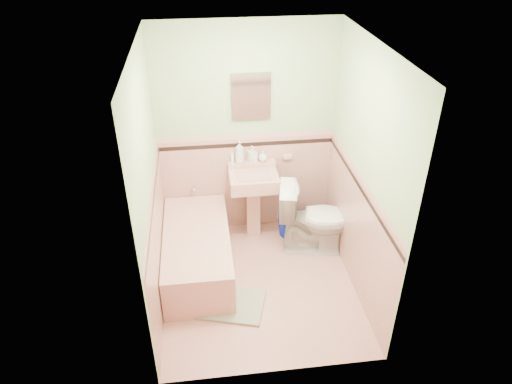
{
  "coord_description": "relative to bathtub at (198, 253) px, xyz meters",
  "views": [
    {
      "loc": [
        -0.51,
        -3.72,
        3.48
      ],
      "look_at": [
        0.0,
        0.25,
        1.0
      ],
      "focal_mm": 33.1,
      "sensor_mm": 36.0,
      "label": 1
    }
  ],
  "objects": [
    {
      "name": "cap_back",
      "position": [
        0.63,
        0.75,
        0.99
      ],
      "size": [
        2.0,
        0.0,
        2.0
      ],
      "primitive_type": "plane",
      "rotation": [
        1.57,
        0.0,
        0.0
      ],
      "color": "#D5968E",
      "rests_on": "ground"
    },
    {
      "name": "floor",
      "position": [
        0.63,
        -0.33,
        -0.23
      ],
      "size": [
        2.2,
        2.2,
        0.0
      ],
      "primitive_type": "plane",
      "color": "#D5998B",
      "rests_on": "ground"
    },
    {
      "name": "sink_faucet",
      "position": [
        0.68,
        0.67,
        0.72
      ],
      "size": [
        0.02,
        0.02,
        0.1
      ],
      "primitive_type": "cylinder",
      "color": "silver",
      "rests_on": "sink"
    },
    {
      "name": "wall_back",
      "position": [
        0.63,
        0.77,
        1.02
      ],
      "size": [
        2.5,
        0.0,
        2.5
      ],
      "primitive_type": "plane",
      "rotation": [
        1.57,
        0.0,
        0.0
      ],
      "color": "beige",
      "rests_on": "ground"
    },
    {
      "name": "wainscot_right",
      "position": [
        1.62,
        -0.33,
        0.38
      ],
      "size": [
        0.0,
        2.2,
        2.2
      ],
      "primitive_type": "plane",
      "rotation": [
        1.57,
        0.0,
        -1.57
      ],
      "color": "#D79E90",
      "rests_on": "ground"
    },
    {
      "name": "wainscot_left",
      "position": [
        -0.36,
        -0.33,
        0.38
      ],
      "size": [
        0.0,
        2.2,
        2.2
      ],
      "primitive_type": "plane",
      "rotation": [
        1.57,
        0.0,
        1.57
      ],
      "color": "#D79E90",
      "rests_on": "ground"
    },
    {
      "name": "accent_left",
      "position": [
        -0.35,
        -0.33,
        0.89
      ],
      "size": [
        0.0,
        2.2,
        2.2
      ],
      "primitive_type": "plane",
      "rotation": [
        1.57,
        0.0,
        1.57
      ],
      "color": "black",
      "rests_on": "ground"
    },
    {
      "name": "soap_dish",
      "position": [
        1.1,
        0.73,
        0.72
      ],
      "size": [
        0.11,
        0.06,
        0.04
      ],
      "primitive_type": "cube",
      "color": "tan",
      "rests_on": "wall_back"
    },
    {
      "name": "tube",
      "position": [
        0.46,
        0.71,
        0.75
      ],
      "size": [
        0.04,
        0.04,
        0.12
      ],
      "primitive_type": "cylinder",
      "rotation": [
        0.0,
        0.0,
        -0.2
      ],
      "color": "white",
      "rests_on": "sink"
    },
    {
      "name": "wall_right",
      "position": [
        1.63,
        -0.33,
        1.02
      ],
      "size": [
        0.0,
        2.5,
        2.5
      ],
      "primitive_type": "plane",
      "rotation": [
        1.57,
        0.0,
        -1.57
      ],
      "color": "beige",
      "rests_on": "ground"
    },
    {
      "name": "cap_right",
      "position": [
        1.61,
        -0.33,
        1.0
      ],
      "size": [
        0.0,
        2.2,
        2.2
      ],
      "primitive_type": "plane",
      "rotation": [
        1.57,
        0.0,
        -1.57
      ],
      "color": "#D5968E",
      "rests_on": "ground"
    },
    {
      "name": "accent_back",
      "position": [
        0.63,
        0.75,
        0.9
      ],
      "size": [
        2.0,
        0.0,
        2.0
      ],
      "primitive_type": "plane",
      "rotation": [
        1.57,
        0.0,
        0.0
      ],
      "color": "black",
      "rests_on": "ground"
    },
    {
      "name": "cap_front",
      "position": [
        0.63,
        -1.41,
        0.99
      ],
      "size": [
        2.0,
        0.0,
        2.0
      ],
      "primitive_type": "plane",
      "rotation": [
        -1.57,
        0.0,
        0.0
      ],
      "color": "#D5968E",
      "rests_on": "ground"
    },
    {
      "name": "soap_bottle_left",
      "position": [
        0.54,
        0.71,
        0.83
      ],
      "size": [
        0.14,
        0.14,
        0.27
      ],
      "primitive_type": "imported",
      "rotation": [
        0.0,
        0.0,
        0.36
      ],
      "color": "#B2B2B2",
      "rests_on": "sink"
    },
    {
      "name": "medicine_cabinet",
      "position": [
        0.68,
        0.74,
        1.47
      ],
      "size": [
        0.39,
        0.04,
        0.48
      ],
      "primitive_type": "cube",
      "color": "white",
      "rests_on": "wall_back"
    },
    {
      "name": "bathtub",
      "position": [
        0.0,
        0.0,
        0.0
      ],
      "size": [
        0.7,
        1.5,
        0.45
      ],
      "primitive_type": "cube",
      "color": "tan",
      "rests_on": "floor"
    },
    {
      "name": "tub_faucet",
      "position": [
        0.0,
        0.72,
        0.41
      ],
      "size": [
        0.04,
        0.12,
        0.04
      ],
      "primitive_type": "cylinder",
      "rotation": [
        1.57,
        0.0,
        0.0
      ],
      "color": "silver",
      "rests_on": "wall_back"
    },
    {
      "name": "wainscot_back",
      "position": [
        0.63,
        0.76,
        0.38
      ],
      "size": [
        2.0,
        0.0,
        2.0
      ],
      "primitive_type": "plane",
      "rotation": [
        1.57,
        0.0,
        0.0
      ],
      "color": "#D79E90",
      "rests_on": "ground"
    },
    {
      "name": "soap_bottle_mid",
      "position": [
        0.69,
        0.71,
        0.79
      ],
      "size": [
        0.12,
        0.12,
        0.2
      ],
      "primitive_type": "imported",
      "rotation": [
        0.0,
        0.0,
        0.37
      ],
      "color": "#B2B2B2",
      "rests_on": "sink"
    },
    {
      "name": "wall_left",
      "position": [
        -0.37,
        -0.33,
        1.02
      ],
      "size": [
        0.0,
        2.5,
        2.5
      ],
      "primitive_type": "plane",
      "rotation": [
        1.57,
        0.0,
        1.57
      ],
      "color": "beige",
      "rests_on": "ground"
    },
    {
      "name": "cap_left",
      "position": [
        -0.35,
        -0.33,
        1.0
      ],
      "size": [
        0.0,
        2.2,
        2.2
      ],
      "primitive_type": "plane",
      "rotation": [
        1.57,
        0.0,
        1.57
      ],
      "color": "#D5968E",
      "rests_on": "ground"
    },
    {
      "name": "bucket",
      "position": [
        1.11,
        0.51,
        -0.08
      ],
      "size": [
        0.33,
        0.33,
        0.28
      ],
      "primitive_type": null,
      "rotation": [
        0.0,
        0.0,
        -0.19
      ],
      "color": "#071EBA",
      "rests_on": "floor"
    },
    {
      "name": "toilet",
      "position": [
        1.34,
        0.21,
        0.19
      ],
      "size": [
        0.89,
        0.61,
        0.83
      ],
      "primitive_type": "imported",
      "rotation": [
        0.0,
        0.0,
        1.38
      ],
      "color": "white",
      "rests_on": "floor"
    },
    {
      "name": "ceiling",
      "position": [
        0.63,
        -0.33,
        2.27
      ],
      "size": [
        2.2,
        2.2,
        0.0
      ],
      "primitive_type": "plane",
      "rotation": [
        3.14,
        0.0,
        0.0
      ],
      "color": "white",
      "rests_on": "ground"
    },
    {
      "name": "wainscot_front",
      "position": [
        0.63,
        -1.42,
        0.38
      ],
      "size": [
        2.0,
        0.0,
        2.0
      ],
      "primitive_type": "plane",
      "rotation": [
        -1.57,
        0.0,
        0.0
      ],
      "color": "#D79E90",
      "rests_on": "ground"
    },
    {
      "name": "sink",
      "position": [
        0.68,
        0.53,
        0.21
      ],
      "size": [
        0.55,
        0.48,
        0.86
      ],
      "primitive_type": null,
      "color": "tan",
      "rests_on": "floor"
    },
    {
      "name": "shoe",
      "position": [
        0.13,
        -0.51,
        -0.16
      ],
      "size": [
        0.18,
        0.12,
        0.07
      ],
      "primitive_type": "cube",
      "rotation": [
        0.0,
        0.0,
        0.24
      ],
      "color": "#BF1E59",
      "rests_on": "bath_mat"
    },
    {
      "name": "wall_front",
      "position": [
        0.63,
        -1.43,
        1.02
      ],
      "size": [
        2.5,
        0.0,
        2.5
      ],
      "primitive_type": "plane",
      "rotation": [
        -1.57,
        0.0,
        0.0
      ],
      "color": "beige",
      "rests_on": "ground"
    },
    {
      "name": "accent_right",
      "position": [
        1.61,
        -0.33,
        0.89
      ],
      "size": [
        0.0,
        2.2,
        2.2
      ],
      "primitive_type": "plane",
      "rotation": [
        1.57,
        0.0,
        -1.57
      ],
      "color": "black",
      "rests_on": "ground"
    },
    {
      "name": "bath_mat",
      "position": [
        0.27,
        -0.59,
        -0.21
      ],
      "size": [
        0.84,
        0.67,
        0.03
      ],
      "primitive_type": "cube",
      "rotation": [
        0.0,
        0.0,
        -0.28
      ],
      "color": "gray",
      "rests_on": "floor"
    },
    {
      "name": "soap_bottle_right",
      "position": [
        0.81,
        0.71,
        0.76
      ],
      "size": [
        0.13,
        0.13,
        0.14
      ],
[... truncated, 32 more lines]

